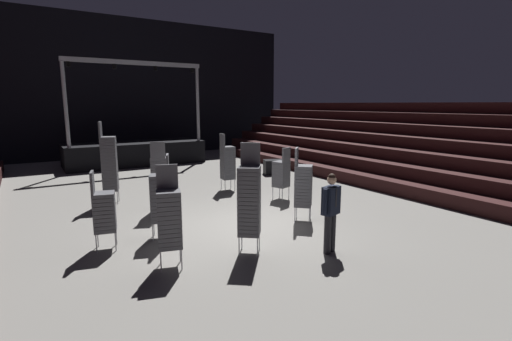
{
  "coord_description": "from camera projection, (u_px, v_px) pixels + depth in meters",
  "views": [
    {
      "loc": [
        -4.82,
        -8.05,
        3.09
      ],
      "look_at": [
        0.18,
        -0.05,
        1.4
      ],
      "focal_mm": 26.14,
      "sensor_mm": 36.0,
      "label": 1
    }
  ],
  "objects": [
    {
      "name": "chair_stack_mid_centre",
      "position": [
        109.0,
        163.0,
        11.57
      ],
      "size": [
        0.55,
        0.55,
        2.56
      ],
      "rotation": [
        0.0,
        0.0,
        4.4
      ],
      "color": "#B2B5BA",
      "rests_on": "ground_plane"
    },
    {
      "name": "ground_plane",
      "position": [
        249.0,
        225.0,
        9.78
      ],
      "size": [
        22.0,
        30.0,
        0.1
      ],
      "primitive_type": "cube",
      "color": "slate"
    },
    {
      "name": "chair_stack_rear_right",
      "position": [
        303.0,
        185.0,
        9.84
      ],
      "size": [
        0.62,
        0.62,
        1.96
      ],
      "rotation": [
        0.0,
        0.0,
        3.94
      ],
      "color": "#B2B5BA",
      "rests_on": "ground_plane"
    },
    {
      "name": "chair_stack_aisle_left",
      "position": [
        249.0,
        199.0,
        7.65
      ],
      "size": [
        0.62,
        0.62,
        2.31
      ],
      "rotation": [
        0.0,
        0.0,
        2.47
      ],
      "color": "#B2B5BA",
      "rests_on": "ground_plane"
    },
    {
      "name": "equipment_road_case",
      "position": [
        274.0,
        167.0,
        16.59
      ],
      "size": [
        1.05,
        0.88,
        0.64
      ],
      "primitive_type": "cube",
      "rotation": [
        0.0,
        0.0,
        -0.36
      ],
      "color": "black",
      "rests_on": "ground_plane"
    },
    {
      "name": "chair_stack_rear_left",
      "position": [
        161.0,
        197.0,
        8.56
      ],
      "size": [
        0.57,
        0.57,
        1.96
      ],
      "rotation": [
        0.0,
        0.0,
        1.22
      ],
      "color": "#B2B5BA",
      "rests_on": "ground_plane"
    },
    {
      "name": "chair_stack_front_left",
      "position": [
        281.0,
        173.0,
        12.15
      ],
      "size": [
        0.56,
        0.56,
        1.71
      ],
      "rotation": [
        0.0,
        0.0,
        0.33
      ],
      "color": "#B2B5BA",
      "rests_on": "ground_plane"
    },
    {
      "name": "chair_stack_mid_left",
      "position": [
        160.0,
        177.0,
        10.72
      ],
      "size": [
        0.58,
        0.58,
        2.05
      ],
      "rotation": [
        0.0,
        0.0,
        5.85
      ],
      "color": "#B2B5BA",
      "rests_on": "ground_plane"
    },
    {
      "name": "chair_stack_mid_right",
      "position": [
        104.0,
        210.0,
        7.91
      ],
      "size": [
        0.53,
        0.53,
        1.71
      ],
      "rotation": [
        0.0,
        0.0,
        4.47
      ],
      "color": "#B2B5BA",
      "rests_on": "ground_plane"
    },
    {
      "name": "arena_end_wall",
      "position": [
        116.0,
        88.0,
        21.59
      ],
      "size": [
        22.0,
        0.3,
        8.0
      ],
      "primitive_type": "cube",
      "color": "black",
      "rests_on": "ground_plane"
    },
    {
      "name": "stage_riser",
      "position": [
        135.0,
        152.0,
        19.23
      ],
      "size": [
        6.76,
        2.51,
        5.11
      ],
      "color": "black",
      "rests_on": "ground_plane"
    },
    {
      "name": "bleacher_bank_right",
      "position": [
        418.0,
        143.0,
        14.7
      ],
      "size": [
        5.25,
        24.0,
        3.15
      ],
      "rotation": [
        0.0,
        0.0,
        -1.57
      ],
      "color": "black",
      "rests_on": "ground_plane"
    },
    {
      "name": "man_with_tie",
      "position": [
        331.0,
        209.0,
        7.7
      ],
      "size": [
        0.57,
        0.33,
        1.69
      ],
      "rotation": [
        0.0,
        0.0,
        3.42
      ],
      "color": "black",
      "rests_on": "ground_plane"
    },
    {
      "name": "chair_stack_front_right",
      "position": [
        227.0,
        162.0,
        13.4
      ],
      "size": [
        0.48,
        0.48,
        2.05
      ],
      "rotation": [
        0.0,
        0.0,
        4.62
      ],
      "color": "#B2B5BA",
      "rests_on": "ground_plane"
    },
    {
      "name": "chair_stack_rear_centre",
      "position": [
        169.0,
        217.0,
        7.01
      ],
      "size": [
        0.55,
        0.55,
        1.96
      ],
      "rotation": [
        0.0,
        0.0,
        2.86
      ],
      "color": "#B2B5BA",
      "rests_on": "ground_plane"
    }
  ]
}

